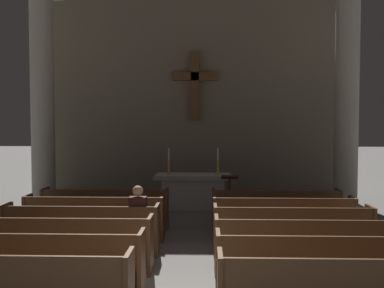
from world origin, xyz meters
The scene contains 18 objects.
pew_left_row_2 centered at (-1.99, 0.98, 0.48)m, with size 2.94×0.50×0.95m.
pew_left_row_3 centered at (-1.99, 2.01, 0.48)m, with size 2.94×0.50×0.95m.
pew_left_row_4 centered at (-1.99, 3.03, 0.48)m, with size 2.94×0.50×0.95m.
pew_left_row_5 centered at (-1.99, 4.05, 0.48)m, with size 2.94×0.50×0.95m.
pew_left_row_6 centered at (-1.99, 5.07, 0.48)m, with size 2.94×0.50×0.95m.
pew_right_row_2 centered at (1.99, 0.98, 0.48)m, with size 2.94×0.50×0.95m.
pew_right_row_3 centered at (1.99, 2.01, 0.48)m, with size 2.94×0.50×0.95m.
pew_right_row_4 centered at (1.99, 3.03, 0.48)m, with size 2.94×0.50×0.95m.
pew_right_row_5 centered at (1.99, 4.05, 0.48)m, with size 2.94×0.50×0.95m.
pew_right_row_6 centered at (1.99, 5.07, 0.48)m, with size 2.94×0.50×0.95m.
column_left_second centered at (-4.21, 7.18, 2.98)m, with size 0.98×0.98×6.13m.
column_right_second centered at (4.21, 7.18, 2.98)m, with size 0.98×0.98×6.13m.
altar centered at (0.00, 7.50, 0.53)m, with size 2.20×0.90×1.01m.
candlestick_left centered at (-0.70, 7.50, 1.25)m, with size 0.16×0.16×0.74m.
candlestick_right centered at (0.70, 7.50, 1.25)m, with size 0.16×0.16×0.74m.
apse_with_cross centered at (0.00, 9.58, 3.32)m, with size 9.46×0.51×6.62m.
lectern centered at (0.98, 6.30, 0.55)m, with size 0.44×0.36×1.15m.
lone_worshipper centered at (-0.90, 3.07, 0.69)m, with size 0.32×0.43×1.32m.
Camera 1 is at (0.39, -5.37, 2.52)m, focal length 42.37 mm.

